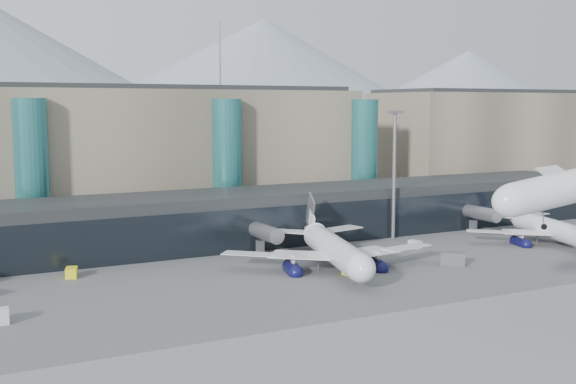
# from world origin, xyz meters

# --- Properties ---
(ground) EXTENTS (900.00, 900.00, 0.00)m
(ground) POSITION_xyz_m (0.00, 0.00, 0.00)
(ground) COLOR #515154
(ground) RESTS_ON ground
(runway_strip) EXTENTS (400.00, 40.00, 0.04)m
(runway_strip) POSITION_xyz_m (0.00, -15.00, 0.02)
(runway_strip) COLOR slate
(runway_strip) RESTS_ON ground
(runway_markings) EXTENTS (128.00, 1.00, 0.02)m
(runway_markings) POSITION_xyz_m (-0.00, -15.00, 0.05)
(runway_markings) COLOR gold
(runway_markings) RESTS_ON ground
(concourse) EXTENTS (170.00, 27.00, 10.00)m
(concourse) POSITION_xyz_m (-0.02, 57.73, 4.97)
(concourse) COLOR black
(concourse) RESTS_ON ground
(terminal_main) EXTENTS (130.00, 30.00, 31.00)m
(terminal_main) POSITION_xyz_m (-25.00, 90.00, 15.44)
(terminal_main) COLOR gray
(terminal_main) RESTS_ON ground
(terminal_east) EXTENTS (70.00, 30.00, 31.00)m
(terminal_east) POSITION_xyz_m (95.00, 90.00, 15.44)
(terminal_east) COLOR gray
(terminal_east) RESTS_ON ground
(teal_towers) EXTENTS (116.40, 19.40, 46.00)m
(teal_towers) POSITION_xyz_m (-14.99, 74.01, 14.01)
(teal_towers) COLOR #276B6D
(teal_towers) RESTS_ON ground
(mountain_ridge) EXTENTS (910.00, 400.00, 110.00)m
(mountain_ridge) POSITION_xyz_m (15.97, 380.00, 45.74)
(mountain_ridge) COLOR gray
(mountain_ridge) RESTS_ON ground
(lightmast_mid) EXTENTS (3.00, 1.20, 25.60)m
(lightmast_mid) POSITION_xyz_m (30.00, 48.00, 14.42)
(lightmast_mid) COLOR slate
(lightmast_mid) RESTS_ON ground
(jet_parked_mid) EXTENTS (36.66, 38.10, 12.23)m
(jet_parked_mid) POSITION_xyz_m (5.90, 32.49, 4.63)
(jet_parked_mid) COLOR silver
(jet_parked_mid) RESTS_ON ground
(jet_parked_right) EXTENTS (32.16, 33.49, 10.75)m
(jet_parked_right) POSITION_xyz_m (54.33, 32.30, 4.07)
(jet_parked_right) COLOR silver
(jet_parked_right) RESTS_ON ground
(veh_b) EXTENTS (2.35, 3.08, 1.57)m
(veh_b) POSITION_xyz_m (-33.92, 43.81, 0.79)
(veh_b) COLOR yellow
(veh_b) RESTS_ON ground
(veh_c) EXTENTS (4.40, 4.17, 2.21)m
(veh_c) POSITION_xyz_m (24.52, 23.34, 1.11)
(veh_c) COLOR #4C4C51
(veh_c) RESTS_ON ground
(veh_g) EXTENTS (1.79, 2.63, 1.42)m
(veh_g) POSITION_xyz_m (27.95, 38.12, 0.71)
(veh_g) COLOR silver
(veh_g) RESTS_ON ground
(veh_h) EXTENTS (4.56, 2.86, 2.36)m
(veh_h) POSITION_xyz_m (6.77, 25.47, 1.18)
(veh_h) COLOR yellow
(veh_h) RESTS_ON ground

